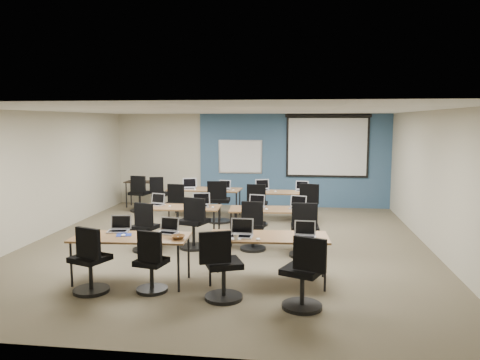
# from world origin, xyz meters

# --- Properties ---
(floor) EXTENTS (8.00, 9.00, 0.02)m
(floor) POSITION_xyz_m (0.00, 0.00, 0.00)
(floor) COLOR #6B6354
(floor) RESTS_ON ground
(ceiling) EXTENTS (8.00, 9.00, 0.02)m
(ceiling) POSITION_xyz_m (0.00, 0.00, 2.70)
(ceiling) COLOR white
(ceiling) RESTS_ON ground
(wall_back) EXTENTS (8.00, 0.04, 2.70)m
(wall_back) POSITION_xyz_m (0.00, 4.50, 1.35)
(wall_back) COLOR beige
(wall_back) RESTS_ON ground
(wall_front) EXTENTS (8.00, 0.04, 2.70)m
(wall_front) POSITION_xyz_m (0.00, -4.50, 1.35)
(wall_front) COLOR beige
(wall_front) RESTS_ON ground
(wall_left) EXTENTS (0.04, 9.00, 2.70)m
(wall_left) POSITION_xyz_m (-4.00, 0.00, 1.35)
(wall_left) COLOR beige
(wall_left) RESTS_ON ground
(wall_right) EXTENTS (0.04, 9.00, 2.70)m
(wall_right) POSITION_xyz_m (4.00, 0.00, 1.35)
(wall_right) COLOR beige
(wall_right) RESTS_ON ground
(blue_accent_panel) EXTENTS (5.50, 0.04, 2.70)m
(blue_accent_panel) POSITION_xyz_m (1.25, 4.47, 1.35)
(blue_accent_panel) COLOR #3D5977
(blue_accent_panel) RESTS_ON wall_back
(whiteboard) EXTENTS (1.28, 0.03, 0.98)m
(whiteboard) POSITION_xyz_m (-0.30, 4.43, 1.45)
(whiteboard) COLOR silver
(whiteboard) RESTS_ON wall_back
(projector_screen) EXTENTS (2.40, 0.10, 1.82)m
(projector_screen) POSITION_xyz_m (2.20, 4.41, 1.89)
(projector_screen) COLOR black
(projector_screen) RESTS_ON wall_back
(training_table_front_left) EXTENTS (1.78, 0.74, 0.73)m
(training_table_front_left) POSITION_xyz_m (-1.11, -2.37, 0.68)
(training_table_front_left) COLOR brown
(training_table_front_left) RESTS_ON floor
(training_table_front_right) EXTENTS (1.84, 0.77, 0.73)m
(training_table_front_right) POSITION_xyz_m (0.99, -2.06, 0.69)
(training_table_front_right) COLOR #9A5B2E
(training_table_front_right) RESTS_ON floor
(training_table_mid_left) EXTENTS (1.67, 0.70, 0.73)m
(training_table_mid_left) POSITION_xyz_m (-1.01, 0.17, 0.68)
(training_table_mid_left) COLOR brown
(training_table_mid_left) RESTS_ON floor
(training_table_mid_right) EXTENTS (1.74, 0.72, 0.73)m
(training_table_mid_right) POSITION_xyz_m (0.91, 0.19, 0.68)
(training_table_mid_right) COLOR #A76A2A
(training_table_mid_right) RESTS_ON floor
(training_table_back_left) EXTENTS (1.88, 0.78, 0.73)m
(training_table_back_left) POSITION_xyz_m (-1.02, 2.75, 0.69)
(training_table_back_left) COLOR brown
(training_table_back_left) RESTS_ON floor
(training_table_back_right) EXTENTS (1.66, 0.69, 0.73)m
(training_table_back_right) POSITION_xyz_m (1.02, 2.51, 0.68)
(training_table_back_right) COLOR #9A6629
(training_table_back_right) RESTS_ON floor
(laptop_0) EXTENTS (0.33, 0.28, 0.25)m
(laptop_0) POSITION_xyz_m (-1.42, -2.07, 0.79)
(laptop_0) COLOR #B5B4BF
(laptop_0) RESTS_ON training_table_front_left
(mouse_0) EXTENTS (0.09, 0.12, 0.04)m
(mouse_0) POSITION_xyz_m (-1.24, -2.36, 0.74)
(mouse_0) COLOR white
(mouse_0) RESTS_ON training_table_front_left
(task_chair_0) EXTENTS (0.55, 0.53, 1.01)m
(task_chair_0) POSITION_xyz_m (-1.54, -2.90, 0.42)
(task_chair_0) COLOR black
(task_chair_0) RESTS_ON floor
(laptop_1) EXTENTS (0.31, 0.27, 0.24)m
(laptop_1) POSITION_xyz_m (-0.60, -2.08, 0.79)
(laptop_1) COLOR silver
(laptop_1) RESTS_ON training_table_front_left
(mouse_1) EXTENTS (0.07, 0.10, 0.03)m
(mouse_1) POSITION_xyz_m (-0.37, -2.32, 0.74)
(mouse_1) COLOR white
(mouse_1) RESTS_ON training_table_front_left
(task_chair_1) EXTENTS (0.46, 0.46, 0.95)m
(task_chair_1) POSITION_xyz_m (-0.67, -2.76, 0.39)
(task_chair_1) COLOR black
(task_chair_1) RESTS_ON floor
(laptop_2) EXTENTS (0.35, 0.30, 0.27)m
(laptop_2) POSITION_xyz_m (0.58, -2.15, 0.80)
(laptop_2) COLOR silver
(laptop_2) RESTS_ON training_table_front_right
(mouse_2) EXTENTS (0.08, 0.11, 0.04)m
(mouse_2) POSITION_xyz_m (0.85, -2.33, 0.74)
(mouse_2) COLOR white
(mouse_2) RESTS_ON training_table_front_right
(task_chair_2) EXTENTS (0.57, 0.54, 1.02)m
(task_chair_2) POSITION_xyz_m (0.40, -2.91, 0.42)
(task_chair_2) COLOR black
(task_chair_2) RESTS_ON floor
(laptop_3) EXTENTS (0.32, 0.28, 0.25)m
(laptop_3) POSITION_xyz_m (1.55, -2.09, 0.79)
(laptop_3) COLOR #A09FA9
(laptop_3) RESTS_ON training_table_front_right
(mouse_3) EXTENTS (0.09, 0.12, 0.04)m
(mouse_3) POSITION_xyz_m (1.74, -2.38, 0.74)
(mouse_3) COLOR white
(mouse_3) RESTS_ON training_table_front_right
(task_chair_3) EXTENTS (0.58, 0.54, 1.02)m
(task_chair_3) POSITION_xyz_m (1.53, -3.09, 0.42)
(task_chair_3) COLOR black
(task_chair_3) RESTS_ON floor
(laptop_4) EXTENTS (0.31, 0.26, 0.24)m
(laptop_4) POSITION_xyz_m (-1.54, 0.31, 0.79)
(laptop_4) COLOR #9D9DAA
(laptop_4) RESTS_ON training_table_mid_left
(mouse_4) EXTENTS (0.07, 0.10, 0.03)m
(mouse_4) POSITION_xyz_m (-1.21, 0.14, 0.74)
(mouse_4) COLOR white
(mouse_4) RESTS_ON training_table_mid_left
(task_chair_4) EXTENTS (0.49, 0.48, 0.97)m
(task_chair_4) POSITION_xyz_m (-1.48, -0.69, 0.40)
(task_chair_4) COLOR black
(task_chair_4) RESTS_ON floor
(laptop_5) EXTENTS (0.36, 0.31, 0.27)m
(laptop_5) POSITION_xyz_m (-0.59, 0.27, 0.80)
(laptop_5) COLOR silver
(laptop_5) RESTS_ON training_table_mid_left
(mouse_5) EXTENTS (0.08, 0.11, 0.03)m
(mouse_5) POSITION_xyz_m (-0.31, 0.14, 0.74)
(mouse_5) COLOR white
(mouse_5) RESTS_ON training_table_mid_left
(task_chair_5) EXTENTS (0.58, 0.57, 1.04)m
(task_chair_5) POSITION_xyz_m (-0.59, -0.38, 0.43)
(task_chair_5) COLOR black
(task_chair_5) RESTS_ON floor
(laptop_6) EXTENTS (0.33, 0.28, 0.25)m
(laptop_6) POSITION_xyz_m (0.57, 0.32, 0.79)
(laptop_6) COLOR #A8A8A8
(laptop_6) RESTS_ON training_table_mid_right
(mouse_6) EXTENTS (0.07, 0.10, 0.03)m
(mouse_6) POSITION_xyz_m (0.80, 0.06, 0.74)
(mouse_6) COLOR white
(mouse_6) RESTS_ON training_table_mid_right
(task_chair_6) EXTENTS (0.50, 0.50, 0.99)m
(task_chair_6) POSITION_xyz_m (0.57, -0.34, 0.41)
(task_chair_6) COLOR black
(task_chair_6) RESTS_ON floor
(laptop_7) EXTENTS (0.34, 0.29, 0.26)m
(laptop_7) POSITION_xyz_m (1.43, 0.28, 0.79)
(laptop_7) COLOR #B5B5BB
(laptop_7) RESTS_ON training_table_mid_right
(mouse_7) EXTENTS (0.06, 0.10, 0.03)m
(mouse_7) POSITION_xyz_m (1.58, 0.17, 0.74)
(mouse_7) COLOR white
(mouse_7) RESTS_ON training_table_mid_right
(task_chair_7) EXTENTS (0.57, 0.57, 1.04)m
(task_chair_7) POSITION_xyz_m (1.55, -0.66, 0.43)
(task_chair_7) COLOR black
(task_chair_7) RESTS_ON floor
(laptop_8) EXTENTS (0.36, 0.30, 0.27)m
(laptop_8) POSITION_xyz_m (-1.43, 2.71, 0.80)
(laptop_8) COLOR beige
(laptop_8) RESTS_ON training_table_back_left
(mouse_8) EXTENTS (0.07, 0.10, 0.03)m
(mouse_8) POSITION_xyz_m (-1.22, 2.49, 0.74)
(mouse_8) COLOR white
(mouse_8) RESTS_ON training_table_back_left
(task_chair_8) EXTENTS (0.51, 0.51, 0.99)m
(task_chair_8) POSITION_xyz_m (-1.52, 1.82, 0.41)
(task_chair_8) COLOR black
(task_chair_8) RESTS_ON floor
(laptop_9) EXTENTS (0.31, 0.26, 0.24)m
(laptop_9) POSITION_xyz_m (-0.49, 2.70, 0.79)
(laptop_9) COLOR silver
(laptop_9) RESTS_ON training_table_back_left
(mouse_9) EXTENTS (0.07, 0.10, 0.03)m
(mouse_9) POSITION_xyz_m (-0.23, 2.53, 0.74)
(mouse_9) COLOR white
(mouse_9) RESTS_ON training_table_back_left
(task_chair_9) EXTENTS (0.58, 0.58, 1.05)m
(task_chair_9) POSITION_xyz_m (-0.52, 2.05, 0.44)
(task_chair_9) COLOR black
(task_chair_9) RESTS_ON floor
(laptop_10) EXTENTS (0.36, 0.30, 0.27)m
(laptop_10) POSITION_xyz_m (0.48, 2.72, 0.80)
(laptop_10) COLOR #AFAFB2
(laptop_10) RESTS_ON training_table_back_right
(mouse_10) EXTENTS (0.08, 0.10, 0.03)m
(mouse_10) POSITION_xyz_m (0.84, 2.45, 0.74)
(mouse_10) COLOR white
(mouse_10) RESTS_ON training_table_back_right
(task_chair_10) EXTENTS (0.55, 0.55, 1.02)m
(task_chair_10) POSITION_xyz_m (0.43, 1.81, 0.42)
(task_chair_10) COLOR black
(task_chair_10) RESTS_ON floor
(laptop_11) EXTENTS (0.32, 0.27, 0.25)m
(laptop_11) POSITION_xyz_m (1.50, 2.73, 0.79)
(laptop_11) COLOR silver
(laptop_11) RESTS_ON training_table_back_right
(mouse_11) EXTENTS (0.08, 0.10, 0.03)m
(mouse_11) POSITION_xyz_m (1.68, 2.48, 0.74)
(mouse_11) COLOR white
(mouse_11) RESTS_ON training_table_back_right
(task_chair_11) EXTENTS (0.59, 0.57, 1.04)m
(task_chair_11) POSITION_xyz_m (1.61, 1.92, 0.43)
(task_chair_11) COLOR black
(task_chair_11) RESTS_ON floor
(blue_mousepad) EXTENTS (0.28, 0.26, 0.01)m
(blue_mousepad) POSITION_xyz_m (-1.25, -2.31, 0.73)
(blue_mousepad) COLOR navy
(blue_mousepad) RESTS_ON training_table_front_left
(snack_bowl) EXTENTS (0.26, 0.26, 0.05)m
(snack_bowl) POSITION_xyz_m (-0.35, -2.42, 0.76)
(snack_bowl) COLOR brown
(snack_bowl) RESTS_ON training_table_front_left
(snack_plate) EXTENTS (0.22, 0.22, 0.01)m
(snack_plate) POSITION_xyz_m (0.51, -2.31, 0.74)
(snack_plate) COLOR white
(snack_plate) RESTS_ON training_table_front_right
(coffee_cup) EXTENTS (0.10, 0.10, 0.07)m
(coffee_cup) POSITION_xyz_m (0.53, -2.38, 0.78)
(coffee_cup) COLOR white
(coffee_cup) RESTS_ON snack_plate
(utility_table) EXTENTS (0.89, 0.49, 0.75)m
(utility_table) POSITION_xyz_m (-3.14, 3.87, 0.65)
(utility_table) COLOR black
(utility_table) RESTS_ON floor
(spare_chair_a) EXTENTS (0.47, 0.47, 0.95)m
(spare_chair_a) POSITION_xyz_m (-2.46, 3.42, 0.39)
(spare_chair_a) COLOR black
(spare_chair_a) RESTS_ON floor
(spare_chair_b) EXTENTS (0.54, 0.54, 1.01)m
(spare_chair_b) POSITION_xyz_m (-2.94, 3.13, 0.42)
(spare_chair_b) COLOR black
(spare_chair_b) RESTS_ON floor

